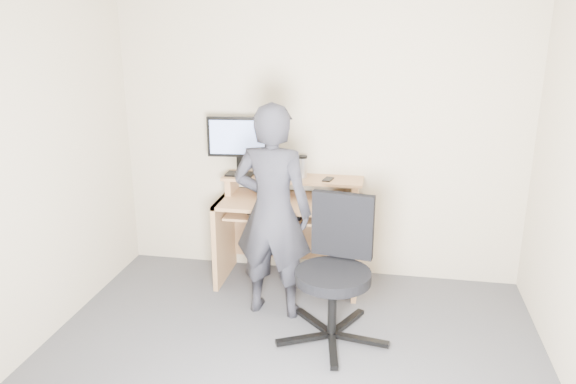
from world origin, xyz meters
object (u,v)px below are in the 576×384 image
(desk, at_px, (291,220))
(monitor, at_px, (239,141))
(person, at_px, (273,212))
(office_chair, at_px, (336,265))

(desk, height_order, monitor, monitor)
(monitor, relative_size, person, 0.33)
(monitor, distance_m, person, 0.87)
(desk, xyz_separation_m, office_chair, (0.47, -0.86, 0.00))
(monitor, bearing_deg, desk, -12.34)
(desk, xyz_separation_m, monitor, (-0.46, 0.05, 0.67))
(office_chair, bearing_deg, monitor, 145.29)
(monitor, xyz_separation_m, person, (0.43, -0.65, -0.39))
(monitor, xyz_separation_m, office_chair, (0.94, -0.91, -0.66))
(office_chair, bearing_deg, desk, 128.33)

